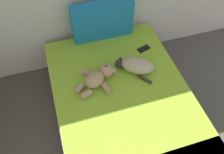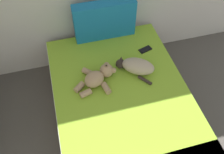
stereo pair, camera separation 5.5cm
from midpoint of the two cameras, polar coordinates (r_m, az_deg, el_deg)
bed at (r=2.57m, az=1.87°, el=-7.25°), size 1.37×1.95×0.51m
patterned_cushion at (r=2.78m, az=-2.89°, el=13.31°), size 0.70×0.14×0.45m
cat at (r=2.50m, az=5.04°, el=2.75°), size 0.41×0.39×0.15m
teddy_bear at (r=2.40m, az=-4.04°, el=-0.09°), size 0.46×0.38×0.15m
cell_phone at (r=2.77m, az=7.01°, el=6.73°), size 0.16×0.11×0.01m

